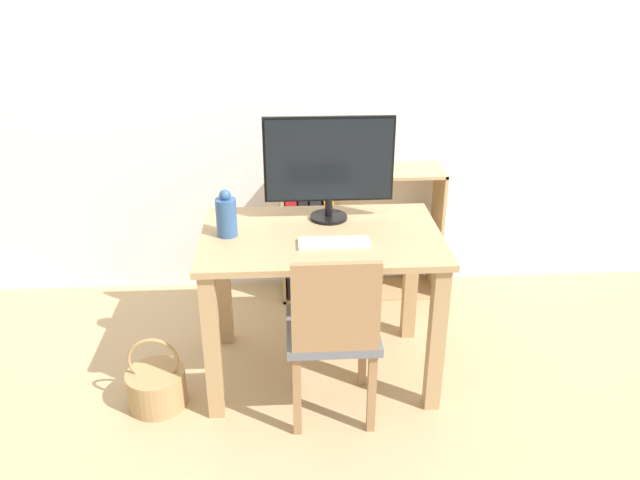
{
  "coord_description": "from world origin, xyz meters",
  "views": [
    {
      "loc": [
        -0.16,
        -2.6,
        1.94
      ],
      "look_at": [
        0.0,
        0.1,
        0.69
      ],
      "focal_mm": 35.0,
      "sensor_mm": 36.0,
      "label": 1
    }
  ],
  "objects_px": {
    "monitor": "(329,163)",
    "vase": "(226,215)",
    "keyboard": "(334,243)",
    "bookshelf": "(331,237)",
    "basket": "(157,386)",
    "chair": "(333,330)"
  },
  "relations": [
    {
      "from": "keyboard",
      "to": "basket",
      "type": "bearing_deg",
      "value": -173.55
    },
    {
      "from": "basket",
      "to": "bookshelf",
      "type": "bearing_deg",
      "value": 48.61
    },
    {
      "from": "chair",
      "to": "keyboard",
      "type": "bearing_deg",
      "value": 93.25
    },
    {
      "from": "keyboard",
      "to": "bookshelf",
      "type": "relative_size",
      "value": 0.33
    },
    {
      "from": "monitor",
      "to": "vase",
      "type": "bearing_deg",
      "value": -160.33
    },
    {
      "from": "vase",
      "to": "bookshelf",
      "type": "xyz_separation_m",
      "value": [
        0.54,
        0.79,
        -0.48
      ]
    },
    {
      "from": "chair",
      "to": "bookshelf",
      "type": "bearing_deg",
      "value": 94.04
    },
    {
      "from": "bookshelf",
      "to": "monitor",
      "type": "bearing_deg",
      "value": -95.86
    },
    {
      "from": "monitor",
      "to": "chair",
      "type": "relative_size",
      "value": 0.72
    },
    {
      "from": "monitor",
      "to": "basket",
      "type": "height_order",
      "value": "monitor"
    },
    {
      "from": "vase",
      "to": "chair",
      "type": "distance_m",
      "value": 0.7
    },
    {
      "from": "vase",
      "to": "monitor",
      "type": "bearing_deg",
      "value": 19.67
    },
    {
      "from": "chair",
      "to": "basket",
      "type": "distance_m",
      "value": 0.9
    },
    {
      "from": "keyboard",
      "to": "chair",
      "type": "bearing_deg",
      "value": -94.77
    },
    {
      "from": "monitor",
      "to": "chair",
      "type": "bearing_deg",
      "value": -91.77
    },
    {
      "from": "vase",
      "to": "bookshelf",
      "type": "bearing_deg",
      "value": 55.62
    },
    {
      "from": "monitor",
      "to": "bookshelf",
      "type": "distance_m",
      "value": 0.91
    },
    {
      "from": "keyboard",
      "to": "basket",
      "type": "distance_m",
      "value": 1.07
    },
    {
      "from": "keyboard",
      "to": "vase",
      "type": "bearing_deg",
      "value": 164.66
    },
    {
      "from": "keyboard",
      "to": "bookshelf",
      "type": "bearing_deg",
      "value": 86.22
    },
    {
      "from": "monitor",
      "to": "vase",
      "type": "distance_m",
      "value": 0.54
    },
    {
      "from": "basket",
      "to": "chair",
      "type": "bearing_deg",
      "value": -9.38
    }
  ]
}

